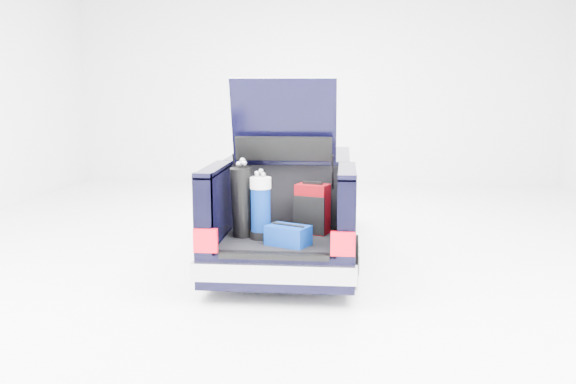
# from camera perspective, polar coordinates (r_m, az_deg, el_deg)

# --- Properties ---
(ground) EXTENTS (14.00, 14.00, 0.00)m
(ground) POSITION_cam_1_polar(r_m,az_deg,el_deg) (8.79, 0.31, -5.81)
(ground) COLOR white
(ground) RESTS_ON ground
(car) EXTENTS (1.87, 4.65, 2.47)m
(car) POSITION_cam_1_polar(r_m,az_deg,el_deg) (8.74, 0.37, -1.37)
(car) COLOR black
(car) RESTS_ON ground
(red_suitcase) EXTENTS (0.44, 0.37, 0.64)m
(red_suitcase) POSITION_cam_1_polar(r_m,az_deg,el_deg) (7.39, 2.30, -1.60)
(red_suitcase) COLOR #620308
(red_suitcase) RESTS_ON car
(black_golf_bag) EXTENTS (0.36, 0.39, 0.93)m
(black_golf_bag) POSITION_cam_1_polar(r_m,az_deg,el_deg) (7.21, -4.29, -0.93)
(black_golf_bag) COLOR black
(black_golf_bag) RESTS_ON car
(blue_golf_bag) EXTENTS (0.27, 0.27, 0.83)m
(blue_golf_bag) POSITION_cam_1_polar(r_m,az_deg,el_deg) (7.10, -2.57, -1.45)
(blue_golf_bag) COLOR black
(blue_golf_bag) RESTS_ON car
(blue_duffel) EXTENTS (0.55, 0.47, 0.24)m
(blue_duffel) POSITION_cam_1_polar(r_m,az_deg,el_deg) (6.86, 0.02, -4.07)
(blue_duffel) COLOR navy
(blue_duffel) RESTS_ON car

